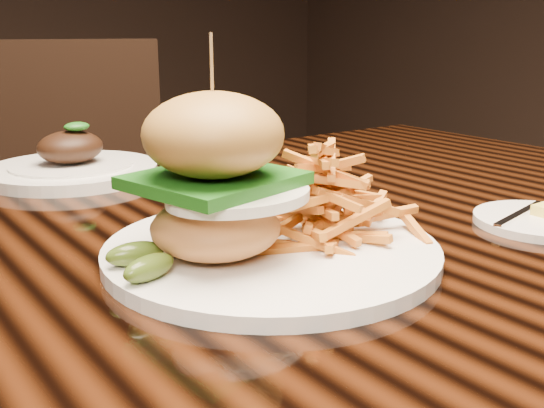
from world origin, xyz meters
TOP-DOWN VIEW (x-y plane):
  - dining_table at (0.00, 0.00)m, footprint 1.60×0.90m
  - burger_plate at (-0.00, -0.11)m, footprint 0.34×0.34m
  - side_saucer at (0.33, -0.21)m, footprint 0.16×0.16m
  - ramekin at (0.09, 0.03)m, footprint 0.08×0.08m
  - far_dish at (-0.04, 0.37)m, footprint 0.27×0.27m
  - chair_far at (0.14, 0.89)m, footprint 0.57×0.57m

SIDE VIEW (x-z plane):
  - chair_far at x=0.14m, z-range 0.06..1.01m
  - dining_table at x=0.00m, z-range 0.30..1.05m
  - side_saucer at x=0.33m, z-range 0.74..0.77m
  - ramekin at x=0.09m, z-range 0.75..0.78m
  - far_dish at x=-0.04m, z-range 0.72..0.81m
  - burger_plate at x=0.00m, z-range 0.70..0.92m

